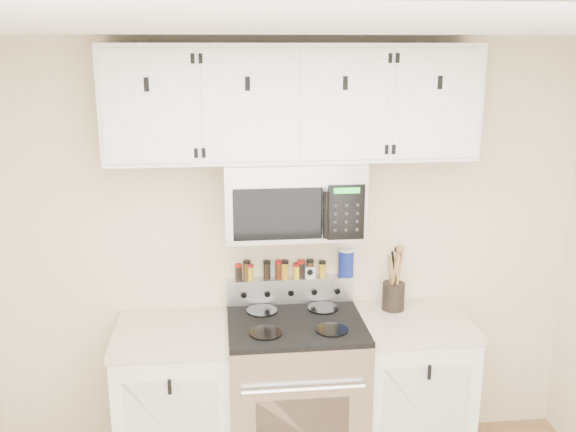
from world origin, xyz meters
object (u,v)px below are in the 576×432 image
object	(u,v)px
utensil_crock	(394,294)
salt_canister	(346,262)
microwave	(293,198)
range	(295,394)

from	to	relation	value
utensil_crock	salt_canister	world-z (taller)	utensil_crock
microwave	salt_canister	distance (m)	0.58
salt_canister	range	bearing A→B (deg)	-140.30
utensil_crock	salt_canister	bearing A→B (deg)	156.49
range	utensil_crock	world-z (taller)	utensil_crock
range	utensil_crock	xyz separation A→B (m)	(0.61, 0.17, 0.53)
range	utensil_crock	size ratio (longest dim) A/B	2.83
range	salt_canister	distance (m)	0.83
microwave	salt_canister	xyz separation A→B (m)	(0.34, 0.16, -0.44)
range	salt_canister	bearing A→B (deg)	39.70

